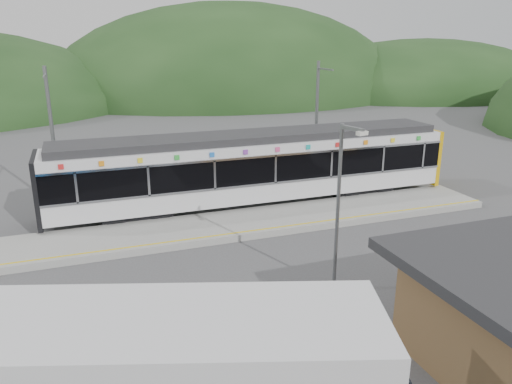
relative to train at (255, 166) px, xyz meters
name	(u,v)px	position (x,y,z in m)	size (l,w,h in m)	color
ground	(251,258)	(-2.36, -6.00, -2.06)	(120.00, 120.00, 0.00)	#4C4C4F
hills	(328,201)	(3.83, -0.71, -2.06)	(146.00, 149.00, 26.00)	#1E3D19
platform	(226,226)	(-2.36, -2.70, -1.91)	(26.00, 3.20, 0.30)	#9E9E99
yellow_line	(235,233)	(-2.36, -4.00, -1.76)	(26.00, 0.10, 0.01)	yellow
train	(255,166)	(0.00, 0.00, 0.00)	(20.44, 3.01, 3.74)	black
catenary_mast_west	(53,138)	(-9.36, 2.56, 1.58)	(0.18, 1.80, 7.00)	slate
catenary_mast_east	(317,122)	(4.64, 2.56, 1.58)	(0.18, 1.80, 7.00)	slate
lamp_post	(340,195)	(-0.46, -9.36, 1.35)	(0.38, 1.05, 5.70)	slate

